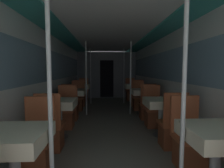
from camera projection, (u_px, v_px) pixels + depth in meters
The scene contains 32 objects.
wall_left at pixel (53, 78), 4.43m from camera, with size 0.05×10.06×2.19m.
wall_right at pixel (164, 77), 4.57m from camera, with size 0.05×10.06×2.19m.
ceiling_panel at pixel (109, 35), 4.41m from camera, with size 2.86×10.06×0.07m.
bulkhead_far at pixel (107, 75), 8.37m from camera, with size 2.80×0.09×2.19m.
dining_table_left_0 at pixel (14, 142), 1.72m from camera, with size 0.64×0.64×0.76m.
chair_left_far_0 at pixel (37, 150), 2.31m from camera, with size 0.41×0.41×0.99m.
support_pole_left_0 at pixel (50, 96), 1.70m from camera, with size 0.05×0.05×2.19m.
dining_table_left_1 at pixel (59, 105), 3.47m from camera, with size 0.64×0.64×0.76m.
chair_left_near_1 at pixel (51, 133), 2.93m from camera, with size 0.41×0.41×0.99m.
chair_left_far_1 at pixel (66, 115), 4.06m from camera, with size 0.41×0.41×0.99m.
dining_table_left_2 at pixel (74, 93), 5.22m from camera, with size 0.64×0.64×0.76m.
chair_left_near_2 at pixel (71, 109), 4.68m from camera, with size 0.41×0.41×0.99m.
chair_left_far_2 at pixel (77, 102), 5.81m from camera, with size 0.41×0.41×0.99m.
support_pole_left_2 at pixel (86, 78), 5.20m from camera, with size 0.05×0.05×2.19m.
dining_table_left_3 at pixel (82, 87), 6.97m from camera, with size 0.64×0.64×0.76m.
chair_left_near_3 at pixel (80, 98), 6.43m from camera, with size 0.41×0.41×0.99m.
chair_left_far_3 at pixel (83, 94), 7.56m from camera, with size 0.41×0.41×0.99m.
support_pole_left_3 at pixel (91, 76), 6.95m from camera, with size 0.05×0.05×2.19m.
dining_table_right_0 at pixel (216, 138), 1.81m from camera, with size 0.64×0.64×0.76m.
chair_right_far_0 at pixel (189, 146), 2.41m from camera, with size 0.41×0.41×0.99m.
support_pole_right_0 at pixel (184, 95), 1.76m from camera, with size 0.05×0.05×2.19m.
dining_table_right_1 at pixel (161, 104), 3.56m from camera, with size 0.64×0.64×0.76m.
chair_right_near_1 at pixel (171, 131), 3.02m from camera, with size 0.41×0.41×0.99m.
chair_right_far_1 at pixel (153, 114), 4.16m from camera, with size 0.41×0.41×0.99m.
dining_table_right_2 at pixel (142, 93), 5.31m from camera, with size 0.64×0.64×0.76m.
chair_right_near_2 at pixel (147, 108), 4.77m from camera, with size 0.41×0.41×0.99m.
chair_right_far_2 at pixel (138, 101), 5.91m from camera, with size 0.41×0.41×0.99m.
support_pole_right_2 at pixel (131, 78), 5.26m from camera, with size 0.05×0.05×2.19m.
dining_table_right_3 at pixel (133, 87), 7.06m from camera, with size 0.64×0.64×0.76m.
chair_right_near_3 at pixel (135, 98), 6.52m from camera, with size 0.41×0.41×0.99m.
chair_right_far_3 at pixel (131, 94), 7.66m from camera, with size 0.41×0.41×0.99m.
support_pole_right_3 at pixel (124, 76), 7.01m from camera, with size 0.05×0.05×2.19m.
Camera 1 is at (-0.14, -0.87, 1.35)m, focal length 28.00 mm.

